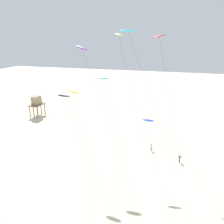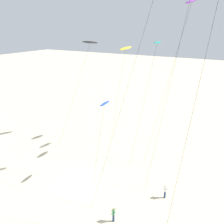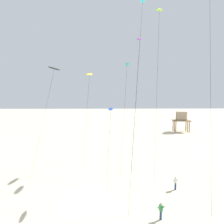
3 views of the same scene
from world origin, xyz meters
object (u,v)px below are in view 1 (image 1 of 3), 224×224
at_px(kite_blue, 148,121).
at_px(kite_flyer_middle, 151,147).
at_px(kite_teal, 103,79).
at_px(kite_purple, 82,49).
at_px(kite_cyan, 129,32).
at_px(kite_yellow, 73,92).
at_px(kite_lime, 119,37).
at_px(kite_black, 64,97).
at_px(stilt_house, 37,102).
at_px(kite_red, 160,38).
at_px(kite_flyer_nearest, 180,158).

height_order(kite_blue, kite_flyer_middle, kite_blue).
bearing_deg(kite_teal, kite_purple, 62.58).
bearing_deg(kite_flyer_middle, kite_cyan, 126.03).
relative_size(kite_yellow, kite_lime, 0.63).
relative_size(kite_teal, kite_lime, 0.68).
distance_m(kite_black, stilt_house, 42.75).
height_order(kite_lime, kite_red, kite_lime).
height_order(kite_yellow, kite_black, kite_black).
relative_size(kite_flyer_nearest, kite_flyer_middle, 1.00).
bearing_deg(kite_flyer_middle, kite_lime, 95.50).
xyz_separation_m(kite_purple, kite_cyan, (-1.08, -9.55, 2.93)).
relative_size(kite_blue, kite_yellow, 0.66).
xyz_separation_m(kite_black, kite_flyer_middle, (17.36, -11.03, -14.97)).
distance_m(kite_blue, stilt_house, 43.86).
bearing_deg(kite_cyan, kite_red, -36.36).
bearing_deg(kite_black, kite_red, -28.38).
height_order(kite_lime, kite_flyer_nearest, kite_lime).
bearing_deg(kite_purple, kite_cyan, -96.43).
distance_m(kite_purple, kite_flyer_middle, 25.37).
height_order(kite_yellow, stilt_house, kite_yellow).
height_order(kite_purple, kite_red, kite_red).
bearing_deg(kite_red, stilt_house, 73.98).
distance_m(kite_purple, kite_flyer_nearest, 29.10).
xyz_separation_m(kite_lime, kite_flyer_nearest, (-2.65, -13.26, -22.80)).
bearing_deg(kite_purple, kite_lime, -76.01).
bearing_deg(kite_yellow, kite_purple, 12.37).
bearing_deg(kite_blue, kite_red, -1.08).
height_order(kite_black, stilt_house, kite_black).
distance_m(kite_yellow, kite_cyan, 14.52).
bearing_deg(kite_red, kite_flyer_nearest, -138.09).
relative_size(kite_teal, kite_purple, 0.74).
bearing_deg(stilt_house, kite_teal, -124.07).
relative_size(kite_black, kite_lime, 0.66).
xyz_separation_m(kite_yellow, kite_purple, (9.10, 2.00, 6.53)).
xyz_separation_m(kite_yellow, kite_teal, (6.34, -3.33, 1.18)).
relative_size(kite_flyer_nearest, stilt_house, 0.27).
bearing_deg(kite_flyer_nearest, kite_cyan, 91.10).
relative_size(kite_red, kite_flyer_nearest, 14.63).
xyz_separation_m(kite_blue, stilt_house, (22.03, 37.52, -5.58)).
distance_m(kite_yellow, kite_flyer_nearest, 24.67).
height_order(kite_blue, kite_red, kite_red).
relative_size(kite_yellow, kite_red, 0.64).
bearing_deg(kite_black, kite_yellow, 13.86).
bearing_deg(kite_blue, kite_black, 130.69).
xyz_separation_m(kite_blue, kite_cyan, (4.43, 4.77, 14.64)).
distance_m(kite_cyan, stilt_house, 42.32).
bearing_deg(kite_red, kite_lime, 117.91).
height_order(kite_blue, kite_yellow, kite_yellow).
xyz_separation_m(kite_teal, stilt_house, (19.28, 28.52, -11.93)).
distance_m(kite_lime, kite_purple, 7.67).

